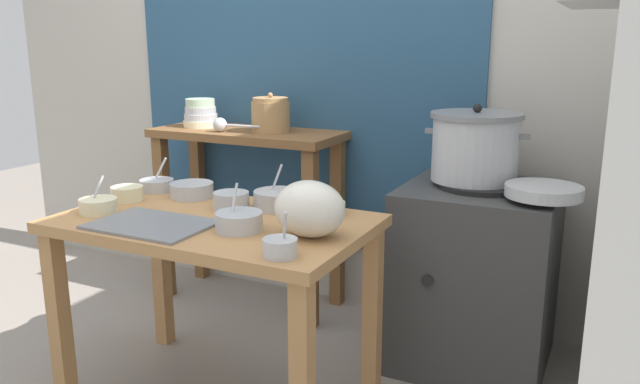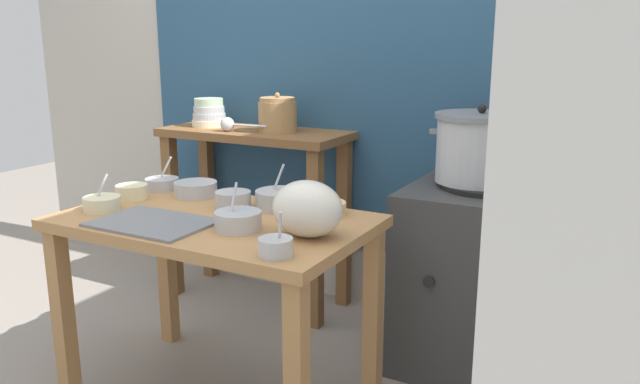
% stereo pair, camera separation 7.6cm
% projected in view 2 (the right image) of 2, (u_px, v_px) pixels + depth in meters
% --- Properties ---
extents(wall_back, '(4.40, 0.12, 2.60)m').
position_uv_depth(wall_back, '(352.00, 47.00, 3.04)').
color(wall_back, '#B2ADA3').
rests_on(wall_back, ground).
extents(prep_table, '(1.10, 0.66, 0.72)m').
position_uv_depth(prep_table, '(216.00, 247.00, 2.24)').
color(prep_table, '#B27F4C').
rests_on(prep_table, ground).
extents(back_shelf_table, '(0.96, 0.40, 0.90)m').
position_uv_depth(back_shelf_table, '(255.00, 173.00, 3.15)').
color(back_shelf_table, brown).
rests_on(back_shelf_table, ground).
extents(stove_block, '(0.60, 0.61, 0.78)m').
position_uv_depth(stove_block, '(480.00, 277.00, 2.56)').
color(stove_block, '#383838').
rests_on(stove_block, ground).
extents(steamer_pot, '(0.41, 0.36, 0.31)m').
position_uv_depth(steamer_pot, '(480.00, 148.00, 2.46)').
color(steamer_pot, '#B7BABF').
rests_on(steamer_pot, stove_block).
extents(clay_pot, '(0.19, 0.19, 0.19)m').
position_uv_depth(clay_pot, '(278.00, 115.00, 3.01)').
color(clay_pot, '#A37A4C').
rests_on(clay_pot, back_shelf_table).
extents(bowl_stack_enamel, '(0.18, 0.18, 0.14)m').
position_uv_depth(bowl_stack_enamel, '(209.00, 114.00, 3.20)').
color(bowl_stack_enamel, beige).
rests_on(bowl_stack_enamel, back_shelf_table).
extents(ladle, '(0.25, 0.07, 0.07)m').
position_uv_depth(ladle, '(229.00, 124.00, 3.03)').
color(ladle, '#B7BABF').
rests_on(ladle, back_shelf_table).
extents(serving_tray, '(0.40, 0.28, 0.01)m').
position_uv_depth(serving_tray, '(153.00, 223.00, 2.13)').
color(serving_tray, slate).
rests_on(serving_tray, prep_table).
extents(plastic_bag, '(0.24, 0.18, 0.18)m').
position_uv_depth(plastic_bag, '(307.00, 209.00, 1.97)').
color(plastic_bag, silver).
rests_on(plastic_bag, prep_table).
extents(wide_pan, '(0.28, 0.28, 0.04)m').
position_uv_depth(wide_pan, '(547.00, 193.00, 2.22)').
color(wide_pan, '#B7BABF').
rests_on(wide_pan, stove_block).
extents(prep_bowl_0, '(0.12, 0.12, 0.06)m').
position_uv_depth(prep_bowl_0, '(132.00, 191.00, 2.46)').
color(prep_bowl_0, beige).
rests_on(prep_bowl_0, prep_table).
extents(prep_bowl_1, '(0.13, 0.13, 0.07)m').
position_uv_depth(prep_bowl_1, '(233.00, 199.00, 2.32)').
color(prep_bowl_1, '#B7BABF').
rests_on(prep_bowl_1, prep_table).
extents(prep_bowl_2, '(0.14, 0.14, 0.14)m').
position_uv_depth(prep_bowl_2, '(162.00, 183.00, 2.62)').
color(prep_bowl_2, '#B7BABF').
rests_on(prep_bowl_2, prep_table).
extents(prep_bowl_3, '(0.18, 0.18, 0.16)m').
position_uv_depth(prep_bowl_3, '(279.00, 199.00, 2.32)').
color(prep_bowl_3, '#B7BABF').
rests_on(prep_bowl_3, prep_table).
extents(prep_bowl_4, '(0.16, 0.16, 0.15)m').
position_uv_depth(prep_bowl_4, '(238.00, 220.00, 2.06)').
color(prep_bowl_4, '#B7BABF').
rests_on(prep_bowl_4, prep_table).
extents(prep_bowl_5, '(0.17, 0.17, 0.06)m').
position_uv_depth(prep_bowl_5, '(196.00, 188.00, 2.51)').
color(prep_bowl_5, '#B7BABF').
rests_on(prep_bowl_5, prep_table).
extents(prep_bowl_6, '(0.15, 0.15, 0.05)m').
position_uv_depth(prep_bowl_6, '(325.00, 207.00, 2.24)').
color(prep_bowl_6, '#E5C684').
rests_on(prep_bowl_6, prep_table).
extents(prep_bowl_7, '(0.10, 0.10, 0.14)m').
position_uv_depth(prep_bowl_7, '(276.00, 246.00, 1.81)').
color(prep_bowl_7, '#B7BABF').
rests_on(prep_bowl_7, prep_table).
extents(prep_bowl_8, '(0.14, 0.14, 0.13)m').
position_uv_depth(prep_bowl_8, '(102.00, 203.00, 2.29)').
color(prep_bowl_8, beige).
rests_on(prep_bowl_8, prep_table).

